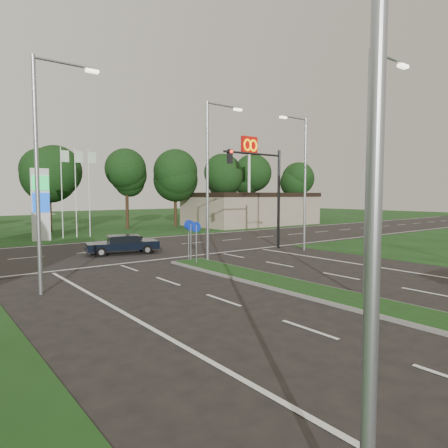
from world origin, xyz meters
TOP-DOWN VIEW (x-y plane):
  - verge_far at (0.00, 55.00)m, footprint 160.00×50.00m
  - cross_road at (0.00, 24.00)m, footprint 160.00×12.00m
  - median_kerb at (0.00, 4.00)m, footprint 2.00×26.00m
  - commercial_building at (22.00, 36.00)m, footprint 16.00×9.00m
  - streetlight_median_near at (1.00, 6.00)m, footprint 2.53×0.22m
  - streetlight_median_far at (1.00, 16.00)m, footprint 2.53×0.22m
  - streetlight_left_near at (-8.30, 0.00)m, footprint 2.53×0.22m
  - streetlight_left_far at (-8.30, 14.00)m, footprint 2.53×0.22m
  - streetlight_right_far at (8.80, 16.00)m, footprint 2.53×0.22m
  - traffic_signal at (7.19, 18.00)m, footprint 5.10×0.42m
  - median_signs at (0.00, 16.40)m, footprint 1.16×1.76m
  - gas_pylon at (-3.79, 33.05)m, footprint 5.80×1.26m
  - mcdonalds_sign at (18.00, 31.97)m, footprint 2.20×0.47m
  - treeline_far at (0.10, 39.93)m, footprint 6.00×6.00m
  - navy_sedan at (-1.67, 21.99)m, footprint 4.76×2.86m

SIDE VIEW (x-z plane):
  - verge_far at x=0.00m, z-range -0.01..0.01m
  - cross_road at x=0.00m, z-range -0.01..0.01m
  - median_kerb at x=0.00m, z-range 0.00..0.12m
  - navy_sedan at x=-1.67m, z-range 0.05..1.27m
  - median_signs at x=0.00m, z-range 0.52..2.90m
  - commercial_building at x=22.00m, z-range 0.00..4.00m
  - gas_pylon at x=-3.79m, z-range -0.80..7.20m
  - traffic_signal at x=7.19m, z-range 1.15..8.15m
  - streetlight_median_near at x=1.00m, z-range 0.58..9.58m
  - streetlight_median_far at x=1.00m, z-range 0.58..9.58m
  - streetlight_left_near at x=-8.30m, z-range 0.58..9.58m
  - streetlight_left_far at x=-8.30m, z-range 0.58..9.58m
  - streetlight_right_far at x=8.80m, z-range 0.58..9.58m
  - treeline_far at x=0.10m, z-range 1.88..11.78m
  - mcdonalds_sign at x=18.00m, z-range 2.79..13.19m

